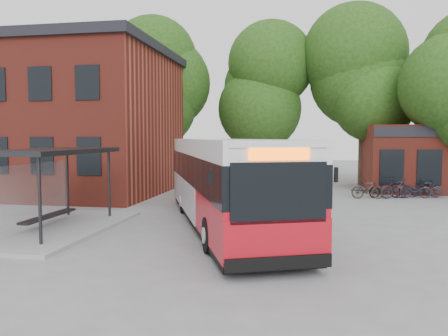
% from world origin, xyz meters
% --- Properties ---
extents(ground, '(100.00, 100.00, 0.00)m').
position_xyz_m(ground, '(0.00, 0.00, 0.00)').
color(ground, slate).
extents(station_building, '(18.40, 10.40, 8.50)m').
position_xyz_m(station_building, '(-13.00, 9.00, 4.25)').
color(station_building, maroon).
rests_on(station_building, ground).
extents(bus_shelter, '(3.60, 7.00, 2.90)m').
position_xyz_m(bus_shelter, '(-4.50, -1.00, 1.45)').
color(bus_shelter, '#232326').
rests_on(bus_shelter, ground).
extents(bike_rail, '(5.20, 0.10, 0.38)m').
position_xyz_m(bike_rail, '(9.28, 10.00, 0.19)').
color(bike_rail, '#232326').
rests_on(bike_rail, ground).
extents(tree_0, '(7.92, 7.92, 11.00)m').
position_xyz_m(tree_0, '(-6.00, 16.00, 5.50)').
color(tree_0, '#1C3D10').
rests_on(tree_0, ground).
extents(tree_1, '(7.92, 7.92, 10.40)m').
position_xyz_m(tree_1, '(1.00, 17.00, 5.20)').
color(tree_1, '#1C3D10').
rests_on(tree_1, ground).
extents(tree_2, '(7.92, 7.92, 11.00)m').
position_xyz_m(tree_2, '(8.00, 16.00, 5.50)').
color(tree_2, '#1C3D10').
rests_on(tree_2, ground).
extents(city_bus, '(7.11, 12.72, 3.21)m').
position_xyz_m(city_bus, '(1.19, 0.75, 1.60)').
color(city_bus, '#B20F1B').
rests_on(city_bus, ground).
extents(bicycle_1, '(1.78, 0.72, 1.04)m').
position_xyz_m(bicycle_1, '(7.47, 9.19, 0.52)').
color(bicycle_1, black).
rests_on(bicycle_1, ground).
extents(bicycle_2, '(1.91, 1.11, 0.95)m').
position_xyz_m(bicycle_2, '(8.45, 9.70, 0.48)').
color(bicycle_2, black).
rests_on(bicycle_2, ground).
extents(bicycle_3, '(1.91, 1.19, 1.11)m').
position_xyz_m(bicycle_3, '(8.99, 9.54, 0.56)').
color(bicycle_3, black).
rests_on(bicycle_3, ground).
extents(bicycle_4, '(1.92, 0.82, 0.98)m').
position_xyz_m(bicycle_4, '(9.91, 9.84, 0.49)').
color(bicycle_4, black).
rests_on(bicycle_4, ground).
extents(bicycle_5, '(1.59, 0.63, 0.93)m').
position_xyz_m(bicycle_5, '(10.83, 10.69, 0.47)').
color(bicycle_5, '#22232D').
rests_on(bicycle_5, ground).
extents(bicycle_6, '(1.75, 0.67, 0.91)m').
position_xyz_m(bicycle_6, '(10.53, 10.17, 0.45)').
color(bicycle_6, '#25242B').
rests_on(bicycle_6, ground).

